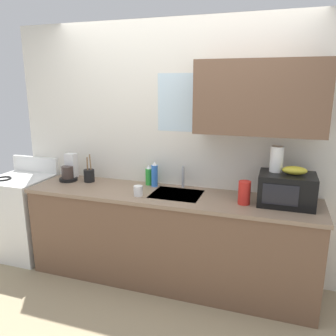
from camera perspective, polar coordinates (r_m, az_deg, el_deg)
The scene contains 13 objects.
kitchen_wall_assembly at distance 3.29m, azimuth 4.20°, elevation 4.57°, with size 3.53×0.42×2.50m.
counter_unit at distance 3.33m, azimuth 0.02°, elevation -11.65°, with size 2.76×0.63×0.90m.
sink_faucet at distance 3.32m, azimuth 2.57°, elevation -1.49°, with size 0.03×0.03×0.22m, color #B2B5BA.
stove_range at distance 4.16m, azimuth -23.34°, elevation -7.41°, with size 0.60×0.60×1.08m.
microwave at distance 3.02m, azimuth 19.48°, elevation -3.44°, with size 0.46×0.35×0.27m.
banana_bunch at distance 2.98m, azimuth 20.72°, elevation -0.38°, with size 0.20×0.11×0.07m, color gold.
paper_towel_roll at distance 3.01m, azimuth 17.96°, elevation 1.45°, with size 0.11×0.11×0.22m, color white.
coffee_maker at distance 3.72m, azimuth -16.39°, elevation -0.42°, with size 0.19×0.21×0.28m.
dish_soap_bottle_blue at distance 3.35m, azimuth -2.30°, elevation -1.17°, with size 0.06×0.06×0.25m.
dish_soap_bottle_green at distance 3.41m, azimuth -3.30°, elevation -1.32°, with size 0.06×0.06×0.20m.
cereal_canister at distance 2.94m, azimuth 12.83°, elevation -4.10°, with size 0.10×0.10×0.20m, color red.
mug_white at distance 3.10m, azimuth -5.09°, elevation -3.88°, with size 0.08×0.08×0.10m, color white.
utensil_crock at distance 3.62m, azimuth -13.25°, elevation -1.19°, with size 0.11×0.11×0.29m.
Camera 1 is at (0.94, -2.84, 1.91)m, focal length 35.89 mm.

